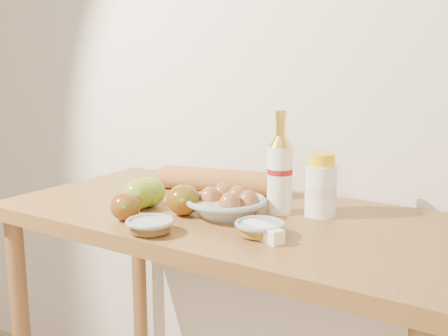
{
  "coord_description": "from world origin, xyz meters",
  "views": [
    {
      "loc": [
        0.75,
        0.01,
        1.29
      ],
      "look_at": [
        0.0,
        1.15,
        1.02
      ],
      "focal_mm": 45.0,
      "sensor_mm": 36.0,
      "label": 1
    }
  ],
  "objects_px": {
    "baguette": "(221,181)",
    "table": "(230,258)",
    "bourbon_bottle": "(280,172)",
    "cream_bottle": "(321,187)",
    "egg_bowl": "(227,204)"
  },
  "relations": [
    {
      "from": "bourbon_bottle",
      "to": "egg_bowl",
      "type": "distance_m",
      "value": 0.16
    },
    {
      "from": "table",
      "to": "cream_bottle",
      "type": "height_order",
      "value": "cream_bottle"
    },
    {
      "from": "table",
      "to": "baguette",
      "type": "distance_m",
      "value": 0.26
    },
    {
      "from": "bourbon_bottle",
      "to": "baguette",
      "type": "distance_m",
      "value": 0.27
    },
    {
      "from": "table",
      "to": "baguette",
      "type": "bearing_deg",
      "value": 130.41
    },
    {
      "from": "egg_bowl",
      "to": "baguette",
      "type": "height_order",
      "value": "egg_bowl"
    },
    {
      "from": "bourbon_bottle",
      "to": "baguette",
      "type": "height_order",
      "value": "bourbon_bottle"
    },
    {
      "from": "cream_bottle",
      "to": "egg_bowl",
      "type": "distance_m",
      "value": 0.24
    },
    {
      "from": "baguette",
      "to": "table",
      "type": "bearing_deg",
      "value": -63.91
    },
    {
      "from": "egg_bowl",
      "to": "baguette",
      "type": "distance_m",
      "value": 0.24
    },
    {
      "from": "bourbon_bottle",
      "to": "egg_bowl",
      "type": "bearing_deg",
      "value": -145.04
    },
    {
      "from": "table",
      "to": "cream_bottle",
      "type": "relative_size",
      "value": 7.63
    },
    {
      "from": "cream_bottle",
      "to": "baguette",
      "type": "relative_size",
      "value": 0.37
    },
    {
      "from": "bourbon_bottle",
      "to": "cream_bottle",
      "type": "distance_m",
      "value": 0.11
    },
    {
      "from": "bourbon_bottle",
      "to": "cream_bottle",
      "type": "height_order",
      "value": "bourbon_bottle"
    }
  ]
}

